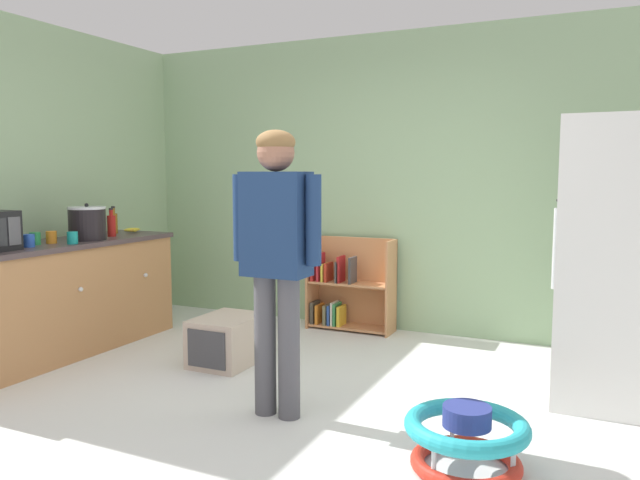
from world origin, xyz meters
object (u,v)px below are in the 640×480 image
(baby_walker, at_px, (466,439))
(ketchup_bottle, at_px, (111,225))
(refrigerator, at_px, (619,263))
(teal_cup, at_px, (72,238))
(banana_bunch, at_px, (134,230))
(pet_carrier, at_px, (227,340))
(crock_pot, at_px, (87,223))
(standing_person, at_px, (276,245))
(orange_cup, at_px, (51,237))
(amber_bottle, at_px, (114,223))
(blue_cup, at_px, (29,241))
(kitchen_counter, at_px, (52,300))
(green_cup, at_px, (35,239))
(bookshelf, at_px, (347,290))

(baby_walker, relative_size, ketchup_bottle, 2.46)
(refrigerator, height_order, teal_cup, refrigerator)
(banana_bunch, height_order, teal_cup, teal_cup)
(pet_carrier, bearing_deg, crock_pot, -174.92)
(refrigerator, relative_size, standing_person, 1.06)
(orange_cup, bearing_deg, refrigerator, 10.67)
(standing_person, distance_m, amber_bottle, 2.57)
(amber_bottle, bearing_deg, standing_person, -26.18)
(pet_carrier, relative_size, blue_cup, 5.81)
(kitchen_counter, height_order, baby_walker, kitchen_counter)
(crock_pot, height_order, orange_cup, crock_pot)
(banana_bunch, relative_size, ketchup_bottle, 0.64)
(orange_cup, bearing_deg, standing_person, -8.20)
(baby_walker, height_order, green_cup, green_cup)
(bookshelf, relative_size, standing_person, 0.50)
(bookshelf, height_order, pet_carrier, bookshelf)
(refrigerator, distance_m, crock_pot, 3.94)
(teal_cup, bearing_deg, orange_cup, -168.99)
(ketchup_bottle, relative_size, blue_cup, 2.59)
(amber_bottle, height_order, orange_cup, amber_bottle)
(banana_bunch, bearing_deg, baby_walker, -23.69)
(pet_carrier, relative_size, ketchup_bottle, 2.24)
(standing_person, xyz_separation_m, ketchup_bottle, (-2.12, 0.92, -0.02))
(orange_cup, height_order, blue_cup, same)
(standing_person, height_order, amber_bottle, standing_person)
(crock_pot, relative_size, banana_bunch, 1.90)
(standing_person, bearing_deg, blue_cup, 178.20)
(teal_cup, bearing_deg, blue_cup, -115.68)
(banana_bunch, height_order, orange_cup, orange_cup)
(kitchen_counter, bearing_deg, crock_pot, 70.23)
(baby_walker, height_order, pet_carrier, pet_carrier)
(baby_walker, bearing_deg, kitchen_counter, 170.99)
(kitchen_counter, height_order, banana_bunch, banana_bunch)
(banana_bunch, bearing_deg, teal_cup, -77.46)
(orange_cup, xyz_separation_m, green_cup, (-0.03, -0.12, 0.00))
(orange_cup, bearing_deg, amber_bottle, 99.99)
(baby_walker, bearing_deg, teal_cup, 169.86)
(baby_walker, distance_m, teal_cup, 3.29)
(orange_cup, height_order, teal_cup, same)
(bookshelf, bearing_deg, blue_cup, -129.96)
(teal_cup, bearing_deg, refrigerator, 10.65)
(standing_person, height_order, ketchup_bottle, standing_person)
(standing_person, distance_m, ketchup_bottle, 2.31)
(baby_walker, bearing_deg, orange_cup, 171.01)
(amber_bottle, bearing_deg, crock_pot, -67.66)
(blue_cup, bearing_deg, refrigerator, 14.20)
(pet_carrier, bearing_deg, bookshelf, 73.08)
(kitchen_counter, xyz_separation_m, crock_pot, (0.11, 0.30, 0.59))
(baby_walker, relative_size, orange_cup, 6.36)
(standing_person, relative_size, ketchup_bottle, 6.85)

